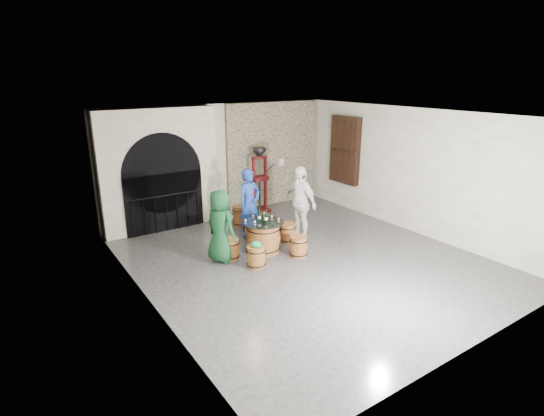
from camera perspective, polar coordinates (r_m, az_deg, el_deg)
ground at (r=9.68m, az=4.26°, el=-6.84°), size 8.00×8.00×0.00m
wall_back at (r=12.43m, az=-7.02°, el=6.37°), size 8.00×0.00×8.00m
wall_front at (r=6.65m, az=26.36°, el=-5.49°), size 8.00×0.00×8.00m
wall_left at (r=7.57m, az=-16.86°, el=-1.66°), size 0.00×8.00×8.00m
wall_right at (r=11.58m, az=18.30°, el=4.77°), size 0.00×8.00×8.00m
ceiling at (r=8.85m, az=4.74°, el=12.37°), size 8.00×8.00×0.00m
stone_facing_panel at (r=13.28m, az=0.08°, el=7.22°), size 3.20×0.12×3.18m
arched_opening at (r=11.48m, az=-14.91°, el=4.87°), size 3.10×0.60×3.19m
shuttered_window at (r=13.03m, az=9.75°, el=7.66°), size 0.23×1.10×2.00m
barrel_table at (r=9.90m, az=-1.15°, el=-3.91°), size 0.96×0.96×0.74m
barrel_stool_left at (r=9.62m, az=-5.65°, el=-5.47°), size 0.42×0.42×0.48m
barrel_stool_far at (r=10.70m, az=-2.61°, el=-2.98°), size 0.42×0.42×0.48m
barrel_stool_right at (r=10.52m, az=2.09°, el=-3.33°), size 0.42×0.42×0.48m
barrel_stool_near_right at (r=9.72m, az=3.58°, el=-5.18°), size 0.42×0.42×0.48m
barrel_stool_near_left at (r=9.19m, az=-2.17°, el=-6.56°), size 0.42×0.42×0.48m
green_cap at (r=9.07m, az=-2.17°, el=-4.88°), size 0.26×0.22×0.12m
person_green at (r=9.34m, az=-6.97°, el=-2.43°), size 0.74×0.92×1.64m
person_blue at (r=10.71m, az=-3.05°, el=0.64°), size 0.70×0.52×1.75m
person_white at (r=10.63m, az=3.76°, el=0.76°), size 0.55×1.12×1.85m
wine_bottle_left at (r=9.78m, az=-1.72°, el=-1.05°), size 0.08×0.08×0.32m
wine_bottle_center at (r=9.68m, az=-0.79°, el=-1.24°), size 0.08×0.08×0.32m
wine_bottle_right at (r=9.81m, az=-1.73°, el=-0.99°), size 0.08×0.08×0.32m
tasting_glass_a at (r=9.56m, az=-2.32°, el=-2.01°), size 0.05×0.05×0.10m
tasting_glass_b at (r=9.92m, az=-0.02°, el=-1.27°), size 0.05×0.05×0.10m
tasting_glass_c at (r=9.97m, az=-2.54°, el=-1.19°), size 0.05×0.05×0.10m
tasting_glass_d at (r=10.13m, az=-1.04°, el=-0.85°), size 0.05×0.05×0.10m
tasting_glass_e at (r=9.75m, az=0.90°, el=-1.61°), size 0.05×0.05×0.10m
tasting_glass_f at (r=9.67m, az=-3.58°, el=-1.81°), size 0.05×0.05×0.10m
side_barrel at (r=11.63m, az=-4.34°, el=-1.06°), size 0.43×0.43×0.57m
corking_press at (r=12.55m, az=-1.68°, el=4.42°), size 0.80×0.44×1.95m
control_box at (r=13.40m, az=1.16°, el=6.22°), size 0.18×0.10×0.22m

